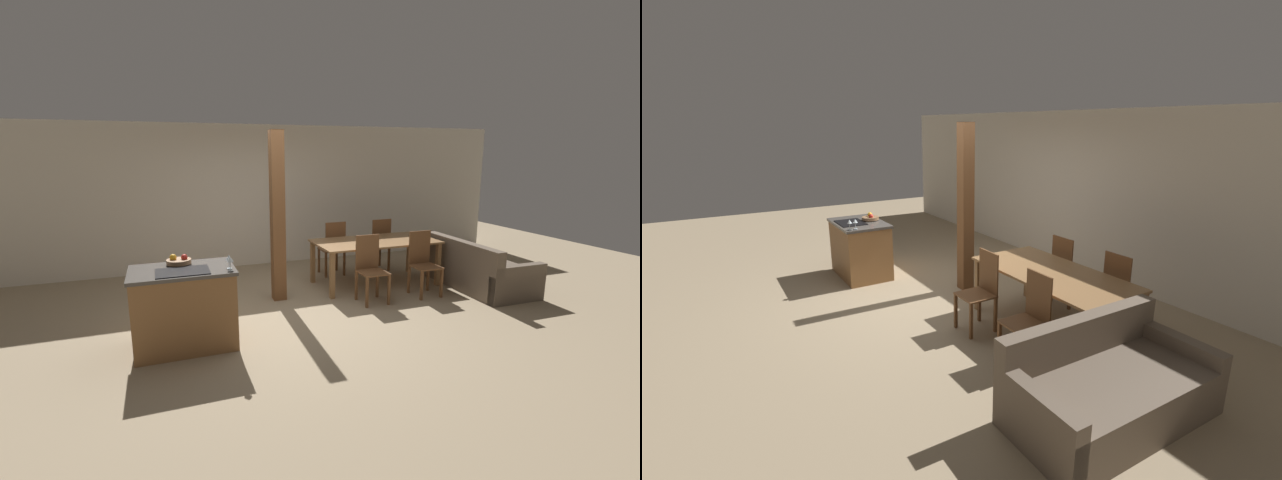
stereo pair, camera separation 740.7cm
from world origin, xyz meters
The scene contains 13 objects.
ground_plane centered at (0.00, 0.00, 0.00)m, with size 16.00×16.00×0.00m, color #9E896B.
wall_back centered at (0.00, 2.75, 1.35)m, with size 11.20×0.08×2.70m.
kitchen_island centered at (-1.34, -0.60, 0.46)m, with size 1.13×0.75×0.93m.
fruit_bowl centered at (-1.37, -0.39, 0.96)m, with size 0.28×0.28×0.11m.
wine_glass_near centered at (-0.85, -0.89, 1.05)m, with size 0.07×0.07×0.15m.
wine_glass_middle centered at (-0.85, -0.81, 1.05)m, with size 0.07×0.07×0.15m.
dining_table centered at (1.79, 0.75, 0.66)m, with size 2.03×1.01×0.75m.
dining_chair_near_left centered at (1.33, 0.02, 0.51)m, with size 0.40×0.40×0.99m.
dining_chair_near_right centered at (2.24, 0.02, 0.51)m, with size 0.40×0.40×0.99m.
dining_chair_far_left centered at (1.33, 1.47, 0.51)m, with size 0.40×0.40×0.99m.
dining_chair_far_right centered at (2.24, 1.47, 0.51)m, with size 0.40×0.40×0.99m.
couch centered at (3.29, 0.03, 0.27)m, with size 0.97×1.85×0.81m.
timber_post centered at (0.08, 0.58, 1.25)m, with size 0.19×0.19×2.50m.
Camera 1 is at (-1.52, -5.43, 2.20)m, focal length 24.00 mm.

